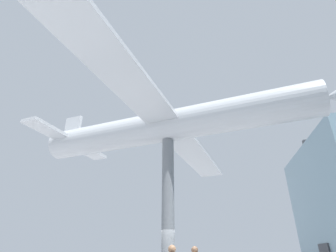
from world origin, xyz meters
TOP-DOWN VIEW (x-y plane):
  - support_pylon_central at (0.00, 0.00)m, footprint 0.57×0.57m
  - suspended_airplane at (0.05, 0.23)m, footprint 19.37×16.06m

SIDE VIEW (x-z plane):
  - support_pylon_central at x=0.00m, z-range 0.00..6.72m
  - suspended_airplane at x=0.05m, z-range 6.24..8.83m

